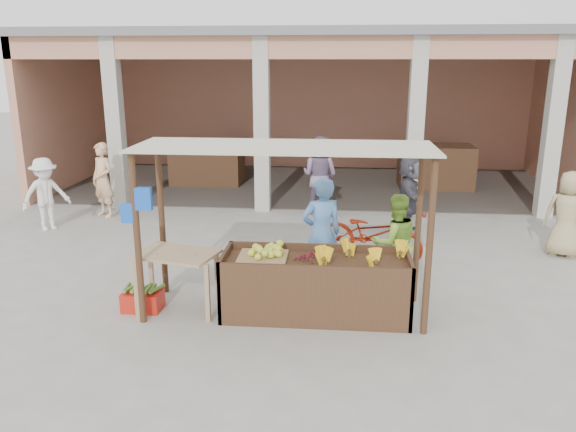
# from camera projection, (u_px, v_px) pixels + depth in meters

# --- Properties ---
(ground) EXTENTS (60.00, 60.00, 0.00)m
(ground) POSITION_uv_depth(u_px,v_px,m) (280.00, 313.00, 8.01)
(ground) COLOR gray
(ground) RESTS_ON ground
(market_building) EXTENTS (14.40, 6.40, 4.20)m
(market_building) POSITION_uv_depth(u_px,v_px,m) (314.00, 89.00, 15.84)
(market_building) COLOR tan
(market_building) RESTS_ON ground
(fruit_stall) EXTENTS (2.60, 0.95, 0.80)m
(fruit_stall) POSITION_uv_depth(u_px,v_px,m) (316.00, 288.00, 7.86)
(fruit_stall) COLOR #4C2F1E
(fruit_stall) RESTS_ON ground
(stall_awning) EXTENTS (4.09, 1.35, 2.39)m
(stall_awning) POSITION_uv_depth(u_px,v_px,m) (279.00, 176.00, 7.54)
(stall_awning) COLOR #4C2F1E
(stall_awning) RESTS_ON ground
(banana_heap) EXTENTS (1.20, 0.65, 0.22)m
(banana_heap) POSITION_uv_depth(u_px,v_px,m) (360.00, 255.00, 7.68)
(banana_heap) COLOR yellow
(banana_heap) RESTS_ON fruit_stall
(melon_tray) EXTENTS (0.67, 0.58, 0.19)m
(melon_tray) POSITION_uv_depth(u_px,v_px,m) (263.00, 254.00, 7.78)
(melon_tray) COLOR #9E7C51
(melon_tray) RESTS_ON fruit_stall
(berry_heap) EXTENTS (0.41, 0.33, 0.13)m
(berry_heap) POSITION_uv_depth(u_px,v_px,m) (309.00, 257.00, 7.73)
(berry_heap) COLOR maroon
(berry_heap) RESTS_ON fruit_stall
(side_table) EXTENTS (1.24, 0.97, 0.88)m
(side_table) POSITION_uv_depth(u_px,v_px,m) (177.00, 262.00, 7.88)
(side_table) COLOR tan
(side_table) RESTS_ON ground
(papaya_pile) EXTENTS (0.69, 0.40, 0.20)m
(papaya_pile) POSITION_uv_depth(u_px,v_px,m) (176.00, 246.00, 7.82)
(papaya_pile) COLOR #479430
(papaya_pile) RESTS_ON side_table
(red_crate) EXTENTS (0.55, 0.40, 0.28)m
(red_crate) POSITION_uv_depth(u_px,v_px,m) (143.00, 300.00, 8.08)
(red_crate) COLOR red
(red_crate) RESTS_ON ground
(plantain_bundle) EXTENTS (0.42, 0.30, 0.08)m
(plantain_bundle) POSITION_uv_depth(u_px,v_px,m) (142.00, 289.00, 8.03)
(plantain_bundle) COLOR #56822F
(plantain_bundle) RESTS_ON red_crate
(produce_sacks) EXTENTS (0.74, 0.69, 0.56)m
(produce_sacks) POSITION_uv_depth(u_px,v_px,m) (417.00, 205.00, 12.86)
(produce_sacks) COLOR maroon
(produce_sacks) RESTS_ON ground
(vendor_blue) EXTENTS (0.85, 0.73, 1.90)m
(vendor_blue) POSITION_uv_depth(u_px,v_px,m) (321.00, 230.00, 8.67)
(vendor_blue) COLOR #5790D3
(vendor_blue) RESTS_ON ground
(vendor_green) EXTENTS (0.88, 0.65, 1.63)m
(vendor_green) POSITION_uv_depth(u_px,v_px,m) (395.00, 240.00, 8.60)
(vendor_green) COLOR #87BE3C
(vendor_green) RESTS_ON ground
(motorcycle) EXTENTS (1.35, 2.09, 1.03)m
(motorcycle) POSITION_uv_depth(u_px,v_px,m) (371.00, 233.00, 9.97)
(motorcycle) COLOR maroon
(motorcycle) RESTS_ON ground
(shopper_a) EXTENTS (1.12, 1.14, 1.66)m
(shopper_a) POSITION_uv_depth(u_px,v_px,m) (45.00, 191.00, 11.73)
(shopper_a) COLOR white
(shopper_a) RESTS_ON ground
(shopper_c) EXTENTS (0.99, 0.83, 1.75)m
(shopper_c) POSITION_uv_depth(u_px,v_px,m) (568.00, 210.00, 10.12)
(shopper_c) COLOR tan
(shopper_c) RESTS_ON ground
(shopper_d) EXTENTS (0.84, 1.66, 1.72)m
(shopper_d) POSITION_uv_depth(u_px,v_px,m) (409.00, 192.00, 11.52)
(shopper_d) COLOR #46444F
(shopper_d) RESTS_ON ground
(shopper_e) EXTENTS (0.82, 0.78, 1.77)m
(shopper_e) POSITION_uv_depth(u_px,v_px,m) (103.00, 179.00, 12.72)
(shopper_e) COLOR #EAB786
(shopper_e) RESTS_ON ground
(shopper_f) EXTENTS (1.12, 0.94, 1.99)m
(shopper_f) POSITION_uv_depth(u_px,v_px,m) (320.00, 172.00, 12.90)
(shopper_f) COLOR slate
(shopper_f) RESTS_ON ground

